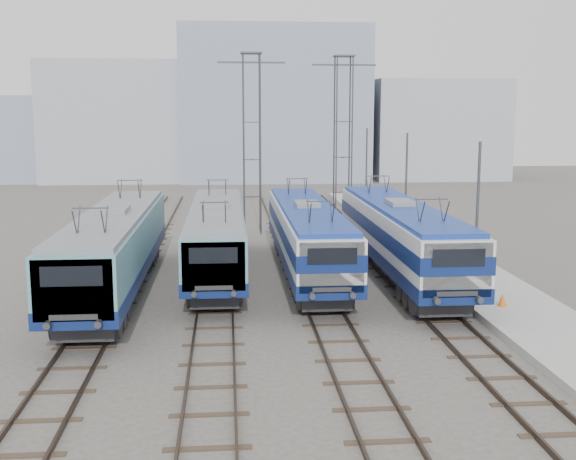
# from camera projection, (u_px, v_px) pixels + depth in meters

# --- Properties ---
(ground) EXTENTS (160.00, 160.00, 0.00)m
(ground) POSITION_uv_depth(u_px,v_px,m) (273.00, 327.00, 27.74)
(ground) COLOR #514C47
(platform) EXTENTS (4.00, 70.00, 0.30)m
(platform) POSITION_uv_depth(u_px,v_px,m) (464.00, 273.00, 36.42)
(platform) COLOR #9E9E99
(platform) RESTS_ON ground
(locomotive_far_left) EXTENTS (2.91, 18.35, 3.45)m
(locomotive_far_left) POSITION_uv_depth(u_px,v_px,m) (115.00, 245.00, 32.26)
(locomotive_far_left) COLOR navy
(locomotive_far_left) RESTS_ON ground
(locomotive_center_left) EXTENTS (2.71, 17.12, 3.22)m
(locomotive_center_left) POSITION_uv_depth(u_px,v_px,m) (217.00, 234.00, 35.98)
(locomotive_center_left) COLOR navy
(locomotive_center_left) RESTS_ON ground
(locomotive_center_right) EXTENTS (2.77, 17.49, 3.29)m
(locomotive_center_right) POSITION_uv_depth(u_px,v_px,m) (307.00, 233.00, 35.81)
(locomotive_center_right) COLOR navy
(locomotive_center_right) RESTS_ON ground
(locomotive_far_right) EXTENTS (2.88, 18.20, 3.42)m
(locomotive_far_right) POSITION_uv_depth(u_px,v_px,m) (400.00, 233.00, 35.30)
(locomotive_far_right) COLOR navy
(locomotive_far_right) RESTS_ON ground
(catenary_tower_west) EXTENTS (4.50, 1.20, 12.00)m
(catenary_tower_west) POSITION_uv_depth(u_px,v_px,m) (252.00, 135.00, 48.29)
(catenary_tower_west) COLOR #3F4247
(catenary_tower_west) RESTS_ON ground
(catenary_tower_east) EXTENTS (4.50, 1.20, 12.00)m
(catenary_tower_east) POSITION_uv_depth(u_px,v_px,m) (343.00, 134.00, 50.80)
(catenary_tower_east) COLOR #3F4247
(catenary_tower_east) RESTS_ON ground
(mast_front) EXTENTS (0.12, 0.12, 7.00)m
(mast_front) POSITION_uv_depth(u_px,v_px,m) (477.00, 226.00, 29.85)
(mast_front) COLOR #3F4247
(mast_front) RESTS_ON ground
(mast_mid) EXTENTS (0.12, 0.12, 7.00)m
(mast_mid) POSITION_uv_depth(u_px,v_px,m) (406.00, 194.00, 41.65)
(mast_mid) COLOR #3F4247
(mast_mid) RESTS_ON ground
(mast_rear) EXTENTS (0.12, 0.12, 7.00)m
(mast_rear) POSITION_uv_depth(u_px,v_px,m) (366.00, 176.00, 53.45)
(mast_rear) COLOR #3F4247
(mast_rear) RESTS_ON ground
(safety_cone) EXTENTS (0.36, 0.36, 0.55)m
(safety_cone) POSITION_uv_depth(u_px,v_px,m) (502.00, 300.00, 29.58)
(safety_cone) COLOR #CD5F17
(safety_cone) RESTS_ON platform
(building_west) EXTENTS (18.00, 12.00, 14.00)m
(building_west) POSITION_uv_depth(u_px,v_px,m) (124.00, 122.00, 86.41)
(building_west) COLOR #9EA4B1
(building_west) RESTS_ON ground
(building_center) EXTENTS (22.00, 14.00, 18.00)m
(building_center) POSITION_uv_depth(u_px,v_px,m) (273.00, 105.00, 87.57)
(building_center) COLOR #868FA6
(building_center) RESTS_ON ground
(building_east) EXTENTS (16.00, 12.00, 12.00)m
(building_east) POSITION_uv_depth(u_px,v_px,m) (434.00, 129.00, 89.71)
(building_east) COLOR #9EA4B1
(building_east) RESTS_ON ground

